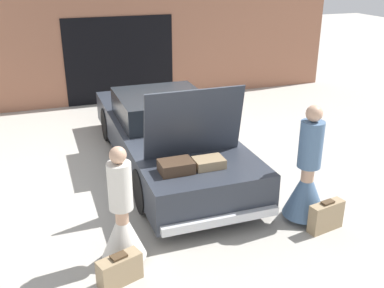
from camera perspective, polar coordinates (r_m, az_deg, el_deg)
ground_plane at (r=8.35m, az=-3.18°, el=-2.46°), size 40.00×40.00×0.00m
garage_wall_back at (r=11.90m, az=-9.26°, el=11.87°), size 12.00×0.14×2.80m
car at (r=8.14m, az=-3.32°, el=1.23°), size 1.81×5.14×1.82m
person_left at (r=5.58m, az=-8.83°, el=-9.81°), size 0.55×0.55×1.55m
person_right at (r=6.54m, az=14.39°, el=-4.54°), size 0.62×0.62×1.73m
suitcase_beside_left_person at (r=5.46m, az=-9.16°, el=-15.47°), size 0.56×0.36×0.38m
suitcase_beside_right_person at (r=6.56m, az=16.65°, el=-8.79°), size 0.55×0.26×0.45m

